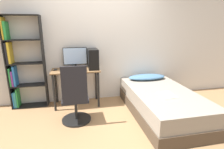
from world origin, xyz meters
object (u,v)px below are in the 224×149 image
office_chair (76,101)px  pc_tower (93,59)px  monitor (75,57)px  bed (162,102)px  keyboard (74,70)px  bookshelf (20,65)px

office_chair → pc_tower: bearing=63.0°
monitor → pc_tower: (0.36, -0.12, -0.03)m
bed → keyboard: keyboard is taller
monitor → pc_tower: monitor is taller
bed → keyboard: (-1.60, 0.65, 0.55)m
keyboard → pc_tower: size_ratio=0.87×
bookshelf → keyboard: 1.08m
bed → office_chair: bearing=179.4°
bookshelf → pc_tower: 1.45m
bookshelf → keyboard: bearing=-12.6°
office_chair → bed: office_chair is taller
bookshelf → monitor: (1.08, 0.03, 0.12)m
monitor → keyboard: size_ratio=1.37×
office_chair → monitor: 1.09m
keyboard → bookshelf: bearing=167.4°
bookshelf → office_chair: bearing=-39.6°
office_chair → pc_tower: (0.39, 0.77, 0.58)m
monitor → office_chair: bearing=-92.2°
bookshelf → bed: (2.65, -0.89, -0.66)m
bookshelf → monitor: 1.09m
office_chair → keyboard: office_chair is taller
pc_tower → monitor: bearing=160.9°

